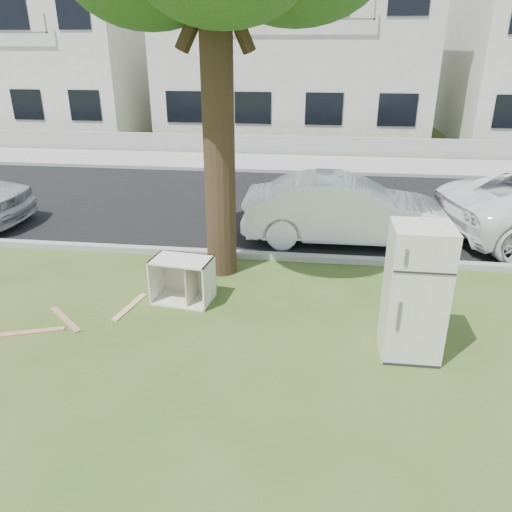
# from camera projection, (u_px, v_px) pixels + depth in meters

# --- Properties ---
(ground) EXTENTS (120.00, 120.00, 0.00)m
(ground) POSITION_uv_depth(u_px,v_px,m) (226.00, 321.00, 7.57)
(ground) COLOR #354E1B
(road) EXTENTS (120.00, 7.00, 0.01)m
(road) POSITION_uv_depth(u_px,v_px,m) (268.00, 205.00, 13.05)
(road) COLOR black
(road) RESTS_ON ground
(kerb_near) EXTENTS (120.00, 0.18, 0.12)m
(kerb_near) POSITION_uv_depth(u_px,v_px,m) (249.00, 258.00, 9.81)
(kerb_near) COLOR gray
(kerb_near) RESTS_ON ground
(kerb_far) EXTENTS (120.00, 0.18, 0.12)m
(kerb_far) POSITION_uv_depth(u_px,v_px,m) (279.00, 173.00, 16.29)
(kerb_far) COLOR gray
(kerb_far) RESTS_ON ground
(sidewalk) EXTENTS (120.00, 2.80, 0.01)m
(sidewalk) POSITION_uv_depth(u_px,v_px,m) (282.00, 163.00, 17.61)
(sidewalk) COLOR gray
(sidewalk) RESTS_ON ground
(low_wall) EXTENTS (120.00, 0.15, 0.70)m
(low_wall) POSITION_uv_depth(u_px,v_px,m) (286.00, 145.00, 18.94)
(low_wall) COLOR gray
(low_wall) RESTS_ON ground
(townhouse_left) EXTENTS (10.20, 8.16, 7.04)m
(townhouse_left) POSITION_uv_depth(u_px,v_px,m) (41.00, 53.00, 23.56)
(townhouse_left) COLOR silver
(townhouse_left) RESTS_ON ground
(townhouse_center) EXTENTS (11.22, 8.16, 7.44)m
(townhouse_center) POSITION_uv_depth(u_px,v_px,m) (295.00, 48.00, 22.10)
(townhouse_center) COLOR silver
(townhouse_center) RESTS_ON ground
(fridge) EXTENTS (0.75, 0.70, 1.82)m
(fridge) POSITION_uv_depth(u_px,v_px,m) (415.00, 292.00, 6.46)
(fridge) COLOR silver
(fridge) RESTS_ON ground
(cabinet) EXTENTS (1.01, 0.70, 0.73)m
(cabinet) POSITION_uv_depth(u_px,v_px,m) (183.00, 280.00, 8.03)
(cabinet) COLOR beige
(cabinet) RESTS_ON ground
(plank_a) EXTENTS (1.17, 0.50, 0.02)m
(plank_a) POSITION_uv_depth(u_px,v_px,m) (21.00, 333.00, 7.22)
(plank_a) COLOR #A87551
(plank_a) RESTS_ON ground
(plank_b) EXTENTS (0.77, 0.70, 0.02)m
(plank_b) POSITION_uv_depth(u_px,v_px,m) (65.00, 319.00, 7.58)
(plank_b) COLOR #98734F
(plank_b) RESTS_ON ground
(plank_c) EXTENTS (0.27, 0.91, 0.02)m
(plank_c) POSITION_uv_depth(u_px,v_px,m) (130.00, 307.00, 7.95)
(plank_c) COLOR tan
(plank_c) RESTS_ON ground
(car_center) EXTENTS (4.23, 1.53, 1.39)m
(car_center) POSITION_uv_depth(u_px,v_px,m) (345.00, 210.00, 10.39)
(car_center) COLOR white
(car_center) RESTS_ON ground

